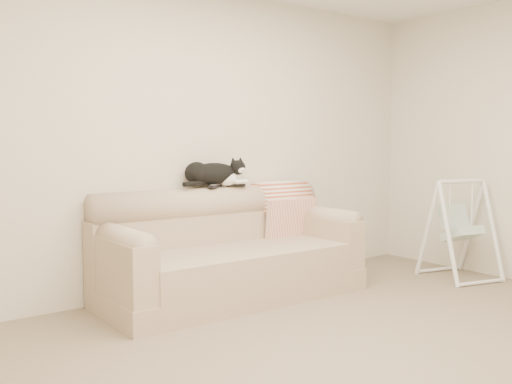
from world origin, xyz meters
The scene contains 8 objects.
ground_plane centered at (0.00, 0.00, 0.00)m, with size 5.00×5.00×0.00m, color brown.
room_shell centered at (0.00, 0.00, 1.53)m, with size 5.04×4.04×2.60m.
sofa centered at (0.03, 1.62, 0.35)m, with size 2.20×0.93×0.90m.
remote_a centered at (0.05, 1.84, 0.91)m, with size 0.18×0.14×0.03m.
remote_b centered at (0.27, 1.85, 0.91)m, with size 0.17×0.12×0.02m.
tuxedo_cat centered at (0.05, 1.86, 1.02)m, with size 0.65×0.26×0.25m.
throw_blanket centered at (0.79, 1.84, 0.72)m, with size 0.55×0.38×0.58m.
baby_swing centered at (2.15, 0.85, 0.47)m, with size 0.70×0.73×0.95m.
Camera 1 is at (-2.57, -2.29, 1.28)m, focal length 40.00 mm.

